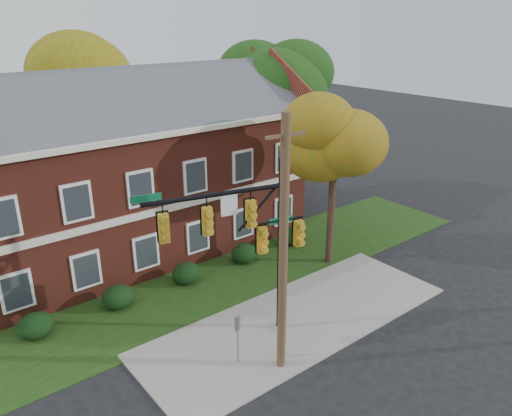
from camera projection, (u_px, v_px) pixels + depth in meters
ground at (314, 332)px, 20.42m from camera, size 120.00×120.00×0.00m
sidewalk at (298, 320)px, 21.13m from camera, size 14.00×5.00×0.08m
grass_strip at (229, 275)px, 24.79m from camera, size 30.00×6.00×0.04m
apartment_building at (130, 160)px, 26.19m from camera, size 18.80×8.80×9.74m
hedge_far_left at (35, 326)px, 19.89m from camera, size 1.40×1.26×1.05m
hedge_left at (118, 297)px, 21.92m from camera, size 1.40×1.26×1.05m
hedge_center at (186, 273)px, 23.96m from camera, size 1.40×1.26×1.05m
hedge_right at (244, 253)px, 25.99m from camera, size 1.40×1.26×1.05m
hedge_far_right at (294, 236)px, 28.02m from camera, size 1.40×1.26×1.05m
tree_near_right at (341, 137)px, 23.88m from camera, size 4.50×4.25×8.58m
tree_right_rear at (282, 81)px, 32.26m from camera, size 6.30×5.95×10.62m
tree_far_rear at (90, 71)px, 31.31m from camera, size 6.84×6.46×11.52m
traffic_signal at (249, 234)px, 18.48m from camera, size 6.38×1.79×7.30m
utility_pole at (283, 250)px, 16.69m from camera, size 1.46×0.35×9.38m
sign_post at (238, 332)px, 18.09m from camera, size 0.29×0.10×2.01m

